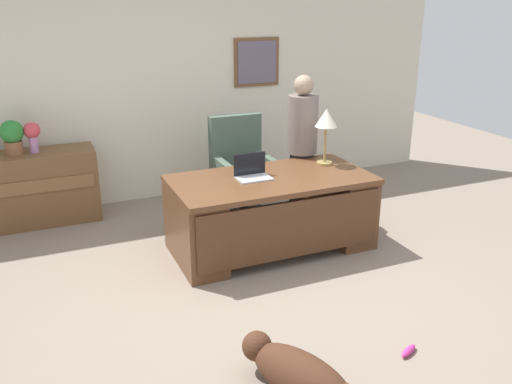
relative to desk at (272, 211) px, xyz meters
name	(u,v)px	position (x,y,z in m)	size (l,w,h in m)	color
ground_plane	(269,284)	(-0.32, -0.63, -0.40)	(12.00, 12.00, 0.00)	gray
back_wall	(180,85)	(-0.32, 1.97, 0.95)	(7.00, 0.16, 2.70)	beige
desk	(272,211)	(0.00, 0.00, 0.00)	(1.90, 0.97, 0.73)	brown
credenza	(25,189)	(-2.19, 1.62, 0.00)	(1.51, 0.50, 0.80)	brown
armchair	(241,171)	(0.08, 1.01, 0.09)	(0.60, 0.59, 1.11)	#475B4C
person_standing	(302,148)	(0.62, 0.59, 0.41)	(0.32, 0.32, 1.59)	#262323
dog_lying	(296,373)	(-0.74, -1.95, -0.25)	(0.58, 0.85, 0.30)	#472819
laptop	(252,172)	(-0.17, 0.09, 0.39)	(0.32, 0.22, 0.22)	#B2B5BA
desk_lamp	(326,121)	(0.68, 0.20, 0.78)	(0.22, 0.22, 0.57)	#9E8447
vase_with_flowers	(32,134)	(-2.03, 1.62, 0.59)	(0.17, 0.17, 0.32)	#BE84BB
potted_plant	(12,136)	(-2.22, 1.62, 0.59)	(0.24, 0.24, 0.36)	brown
dog_toy_bone	(409,351)	(0.17, -1.91, -0.38)	(0.18, 0.05, 0.05)	#D8338C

